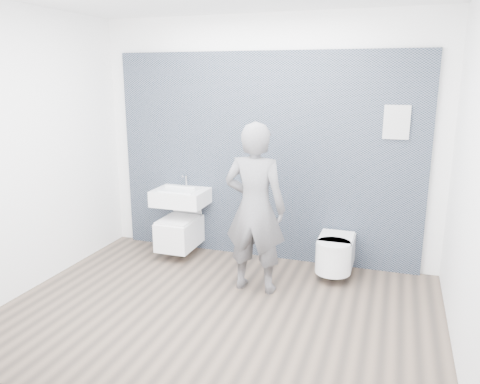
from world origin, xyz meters
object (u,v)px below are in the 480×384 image
(toilet_square, at_px, (180,231))
(visitor, at_px, (255,208))
(washbasin, at_px, (181,197))
(toilet_rounded, at_px, (335,253))

(toilet_square, bearing_deg, visitor, -27.68)
(washbasin, height_order, visitor, visitor)
(toilet_rounded, height_order, visitor, visitor)
(washbasin, height_order, toilet_square, washbasin)
(toilet_square, height_order, toilet_rounded, toilet_square)
(washbasin, distance_m, toilet_rounded, 1.92)
(toilet_rounded, bearing_deg, visitor, -142.79)
(toilet_rounded, relative_size, visitor, 0.37)
(toilet_rounded, bearing_deg, washbasin, 177.28)
(washbasin, distance_m, toilet_square, 0.42)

